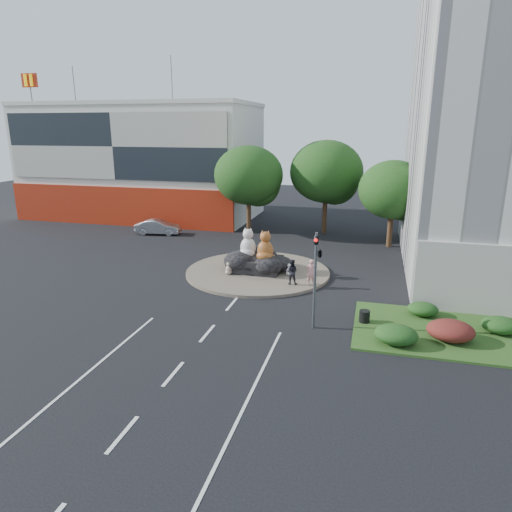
{
  "coord_description": "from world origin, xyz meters",
  "views": [
    {
      "loc": [
        7.62,
        -19.44,
        9.9
      ],
      "look_at": [
        0.55,
        7.44,
        2.0
      ],
      "focal_mm": 32.0,
      "sensor_mm": 36.0,
      "label": 1
    }
  ],
  "objects": [
    {
      "name": "ground",
      "position": [
        0.0,
        0.0,
        0.0
      ],
      "size": [
        120.0,
        120.0,
        0.0
      ],
      "primitive_type": "plane",
      "color": "black",
      "rests_on": "ground"
    },
    {
      "name": "roundabout_island",
      "position": [
        0.0,
        10.0,
        0.1
      ],
      "size": [
        10.0,
        10.0,
        0.2
      ],
      "primitive_type": "cylinder",
      "color": "brown",
      "rests_on": "ground"
    },
    {
      "name": "rock_plinth",
      "position": [
        0.0,
        10.0,
        0.65
      ],
      "size": [
        3.2,
        2.6,
        0.9
      ],
      "primitive_type": null,
      "color": "black",
      "rests_on": "roundabout_island"
    },
    {
      "name": "shophouse_block",
      "position": [
        -18.0,
        27.91,
        6.18
      ],
      "size": [
        25.2,
        12.3,
        17.4
      ],
      "color": "silver",
      "rests_on": "ground"
    },
    {
      "name": "grass_verge",
      "position": [
        12.0,
        3.0,
        0.06
      ],
      "size": [
        10.0,
        6.0,
        0.12
      ],
      "primitive_type": "cube",
      "color": "#234C19",
      "rests_on": "ground"
    },
    {
      "name": "tree_left",
      "position": [
        -3.93,
        22.06,
        5.25
      ],
      "size": [
        6.46,
        6.46,
        8.27
      ],
      "color": "#382314",
      "rests_on": "ground"
    },
    {
      "name": "tree_mid",
      "position": [
        3.07,
        24.06,
        5.56
      ],
      "size": [
        6.84,
        6.84,
        8.76
      ],
      "color": "#382314",
      "rests_on": "ground"
    },
    {
      "name": "tree_right",
      "position": [
        9.07,
        20.06,
        4.63
      ],
      "size": [
        5.7,
        5.7,
        7.3
      ],
      "color": "#382314",
      "rests_on": "ground"
    },
    {
      "name": "hedge_near_green",
      "position": [
        9.0,
        1.0,
        0.57
      ],
      "size": [
        2.0,
        1.6,
        0.9
      ],
      "primitive_type": "ellipsoid",
      "color": "#153711",
      "rests_on": "grass_verge"
    },
    {
      "name": "hedge_red",
      "position": [
        11.5,
        2.0,
        0.61
      ],
      "size": [
        2.2,
        1.76,
        0.99
      ],
      "primitive_type": "ellipsoid",
      "color": "#441C12",
      "rests_on": "grass_verge"
    },
    {
      "name": "hedge_mid_green",
      "position": [
        14.0,
        3.5,
        0.53
      ],
      "size": [
        1.8,
        1.44,
        0.81
      ],
      "primitive_type": "ellipsoid",
      "color": "#153711",
      "rests_on": "grass_verge"
    },
    {
      "name": "hedge_back_green",
      "position": [
        10.5,
        4.8,
        0.48
      ],
      "size": [
        1.6,
        1.28,
        0.72
      ],
      "primitive_type": "ellipsoid",
      "color": "#153711",
      "rests_on": "grass_verge"
    },
    {
      "name": "traffic_light",
      "position": [
        5.1,
        2.0,
        3.62
      ],
      "size": [
        0.44,
        1.24,
        5.0
      ],
      "color": "#595B60",
      "rests_on": "ground"
    },
    {
      "name": "street_lamp",
      "position": [
        12.82,
        8.0,
        4.55
      ],
      "size": [
        2.34,
        0.22,
        8.06
      ],
      "color": "#595B60",
      "rests_on": "ground"
    },
    {
      "name": "cat_white",
      "position": [
        -0.72,
        10.07,
        2.16
      ],
      "size": [
        1.38,
        1.23,
        2.12
      ],
      "primitive_type": null,
      "rotation": [
        0.0,
        0.0,
        -0.11
      ],
      "color": "beige",
      "rests_on": "rock_plinth"
    },
    {
      "name": "cat_tabby",
      "position": [
        0.63,
        9.6,
        2.16
      ],
      "size": [
        1.28,
        1.11,
        2.12
      ],
      "primitive_type": null,
      "rotation": [
        0.0,
        0.0,
        0.01
      ],
      "color": "#BD5E27",
      "rests_on": "rock_plinth"
    },
    {
      "name": "kitten_calico",
      "position": [
        -1.71,
        8.7,
        0.65
      ],
      "size": [
        0.71,
        0.7,
        0.9
      ],
      "primitive_type": null,
      "rotation": [
        0.0,
        0.0,
        -0.63
      ],
      "color": "beige",
      "rests_on": "roundabout_island"
    },
    {
      "name": "kitten_white",
      "position": [
        2.33,
        9.53,
        0.62
      ],
      "size": [
        0.67,
        0.67,
        0.85
      ],
      "primitive_type": null,
      "rotation": [
        0.0,
        0.0,
        0.8
      ],
      "color": "silver",
      "rests_on": "roundabout_island"
    },
    {
      "name": "pedestrian_pink",
      "position": [
        3.99,
        8.09,
        1.02
      ],
      "size": [
        0.66,
        0.5,
        1.63
      ],
      "primitive_type": "imported",
      "rotation": [
        0.0,
        0.0,
        3.33
      ],
      "color": "#D58A8B",
      "rests_on": "roundabout_island"
    },
    {
      "name": "pedestrian_dark",
      "position": [
        2.79,
        7.8,
        1.02
      ],
      "size": [
        0.84,
        0.67,
        1.63
      ],
      "primitive_type": "imported",
      "rotation": [
        0.0,
        0.0,
        3.21
      ],
      "color": "black",
      "rests_on": "roundabout_island"
    },
    {
      "name": "parked_car",
      "position": [
        -12.2,
        19.22,
        0.69
      ],
      "size": [
        4.4,
        2.18,
        1.39
      ],
      "primitive_type": "imported",
      "rotation": [
        0.0,
        0.0,
        1.75
      ],
      "color": "#A3A5AB",
      "rests_on": "ground"
    },
    {
      "name": "litter_bin",
      "position": [
        7.5,
        3.15,
        0.43
      ],
      "size": [
        0.58,
        0.58,
        0.62
      ],
      "primitive_type": "cylinder",
      "rotation": [
        0.0,
        0.0,
        -0.06
      ],
      "color": "black",
      "rests_on": "grass_verge"
    }
  ]
}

